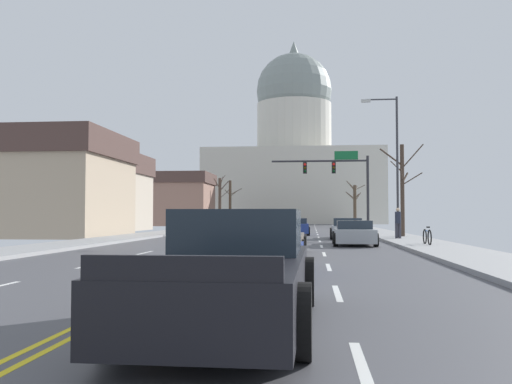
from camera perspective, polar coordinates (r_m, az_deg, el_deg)
ground at (r=29.73m, az=-0.10°, el=-5.22°), size 20.00×180.00×0.20m
signal_gantry at (r=45.26m, az=8.69°, el=1.82°), size 7.91×0.41×6.56m
street_lamp_right at (r=34.19m, az=14.00°, el=3.78°), size 2.20×0.24×8.50m
capitol_building at (r=100.16m, az=3.98°, el=3.30°), size 30.50×21.46×33.33m
sedan_near_00 at (r=40.95m, az=4.10°, el=-3.63°), size 2.18×4.37×1.25m
sedan_near_01 at (r=34.93m, az=9.42°, el=-3.80°), size 2.22×4.67×1.29m
sedan_near_02 at (r=27.60m, az=10.13°, el=-4.26°), size 2.17×4.42×1.21m
sedan_near_03 at (r=20.63m, az=2.28°, el=-4.92°), size 2.12×4.61×1.23m
sedan_near_04 at (r=13.97m, az=0.85°, el=-6.26°), size 2.11×4.66×1.17m
pickup_truck_near_05 at (r=7.67m, az=-2.33°, el=-8.28°), size 2.24×5.70×1.57m
sedan_oncoming_00 at (r=50.05m, az=0.19°, el=-3.42°), size 2.00×4.30×1.26m
sedan_oncoming_01 at (r=60.69m, az=-2.26°, el=-3.27°), size 2.11×4.75×1.16m
flank_building_00 at (r=55.48m, az=-16.57°, el=-0.04°), size 10.32×7.33×7.22m
flank_building_01 at (r=77.89m, az=-9.05°, el=-0.74°), size 12.12×9.26×7.30m
flank_building_02 at (r=41.43m, az=-22.24°, el=0.74°), size 12.30×9.87×7.14m
bare_tree_00 at (r=36.06m, az=14.93°, el=0.56°), size 2.71×2.43×5.83m
bare_tree_01 at (r=79.16m, az=-2.69°, el=-1.03°), size 2.44×2.06×6.32m
bare_tree_02 at (r=69.17m, az=10.24°, el=-1.24°), size 1.50×2.34×5.65m
bare_tree_03 at (r=72.18m, az=-3.76°, el=-0.88°), size 2.19×2.62×6.67m
bare_tree_04 at (r=76.05m, az=10.18°, el=-1.21°), size 2.65×2.51×5.75m
pedestrian_00 at (r=32.74m, az=14.51°, el=-2.96°), size 0.35×0.34×1.76m
bicycle_parked at (r=26.54m, az=17.33°, el=-4.45°), size 0.12×1.77×0.85m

